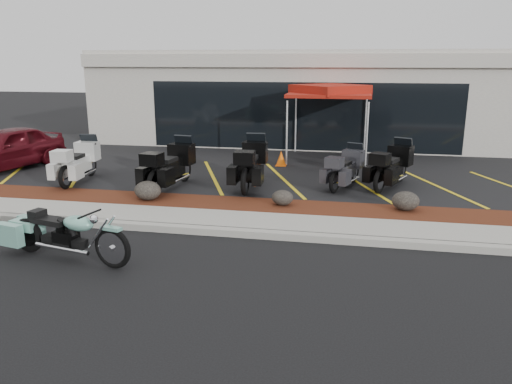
% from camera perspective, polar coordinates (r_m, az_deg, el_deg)
% --- Properties ---
extents(ground, '(90.00, 90.00, 0.00)m').
position_cam_1_polar(ground, '(9.74, -1.41, -6.92)').
color(ground, black).
rests_on(ground, ground).
extents(curb, '(24.00, 0.25, 0.15)m').
position_cam_1_polar(curb, '(10.54, -0.37, -4.76)').
color(curb, gray).
rests_on(curb, ground).
extents(sidewalk, '(24.00, 1.20, 0.15)m').
position_cam_1_polar(sidewalk, '(11.19, 0.34, -3.58)').
color(sidewalk, gray).
rests_on(sidewalk, ground).
extents(mulch_bed, '(24.00, 1.20, 0.16)m').
position_cam_1_polar(mulch_bed, '(12.32, 1.36, -1.82)').
color(mulch_bed, '#34160B').
rests_on(mulch_bed, ground).
extents(upper_lot, '(26.00, 9.60, 0.15)m').
position_cam_1_polar(upper_lot, '(17.51, 4.32, 3.14)').
color(upper_lot, black).
rests_on(upper_lot, ground).
extents(dealership_building, '(18.00, 8.16, 4.00)m').
position_cam_1_polar(dealership_building, '(23.44, 6.25, 10.82)').
color(dealership_building, '#A49E94').
rests_on(dealership_building, ground).
extents(boulder_left, '(0.69, 0.57, 0.49)m').
position_cam_1_polar(boulder_left, '(12.97, -12.28, 0.17)').
color(boulder_left, black).
rests_on(boulder_left, mulch_bed).
extents(boulder_mid, '(0.53, 0.44, 0.38)m').
position_cam_1_polar(boulder_mid, '(12.23, 3.04, -0.65)').
color(boulder_mid, black).
rests_on(boulder_mid, mulch_bed).
extents(boulder_right, '(0.64, 0.53, 0.45)m').
position_cam_1_polar(boulder_right, '(12.31, 16.73, -0.98)').
color(boulder_right, black).
rests_on(boulder_right, mulch_bed).
extents(hero_cruiser, '(2.96, 1.33, 1.01)m').
position_cam_1_polar(hero_cruiser, '(9.19, -16.12, -5.51)').
color(hero_cruiser, '#72B2A0').
rests_on(hero_cruiser, ground).
extents(touring_white, '(1.03, 2.30, 1.30)m').
position_cam_1_polar(touring_white, '(16.10, -18.47, 4.02)').
color(touring_white, silver).
rests_on(touring_white, upper_lot).
extents(touring_black_front, '(1.22, 2.47, 1.38)m').
position_cam_1_polar(touring_black_front, '(14.69, -8.23, 3.81)').
color(touring_black_front, black).
rests_on(touring_black_front, upper_lot).
extents(touring_black_mid, '(1.00, 2.46, 1.42)m').
position_cam_1_polar(touring_black_mid, '(14.73, -0.00, 4.07)').
color(touring_black_mid, black).
rests_on(touring_black_mid, upper_lot).
extents(touring_grey, '(1.41, 2.15, 1.17)m').
position_cam_1_polar(touring_grey, '(14.78, 11.18, 3.33)').
color(touring_grey, '#323338').
rests_on(touring_grey, upper_lot).
extents(touring_black_rear, '(1.71, 2.41, 1.31)m').
position_cam_1_polar(touring_black_rear, '(15.14, 16.31, 3.56)').
color(touring_black_rear, black).
rests_on(touring_black_rear, upper_lot).
extents(parked_car, '(2.46, 4.30, 1.38)m').
position_cam_1_polar(parked_car, '(18.18, -26.75, 4.48)').
color(parked_car, '#460A10').
rests_on(parked_car, upper_lot).
extents(traffic_cone, '(0.39, 0.39, 0.50)m').
position_cam_1_polar(traffic_cone, '(16.90, 2.89, 3.86)').
color(traffic_cone, '#FE6208').
rests_on(traffic_cone, upper_lot).
extents(popup_canopy, '(3.45, 3.45, 2.63)m').
position_cam_1_polar(popup_canopy, '(17.97, 8.42, 11.25)').
color(popup_canopy, silver).
rests_on(popup_canopy, upper_lot).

